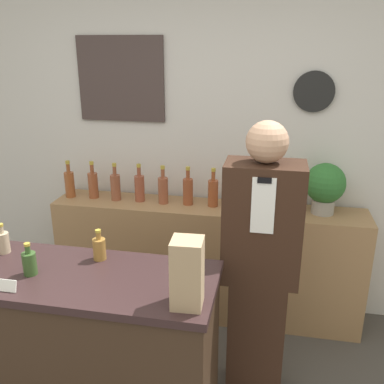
% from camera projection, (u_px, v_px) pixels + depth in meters
% --- Properties ---
extents(back_wall, '(5.20, 0.09, 2.70)m').
position_uv_depth(back_wall, '(199.00, 139.00, 3.25)').
color(back_wall, silver).
rests_on(back_wall, ground_plane).
extents(back_shelf, '(2.33, 0.36, 0.90)m').
position_uv_depth(back_shelf, '(206.00, 261.00, 3.31)').
color(back_shelf, '#9E754C').
rests_on(back_shelf, ground_plane).
extents(display_counter, '(1.30, 0.55, 0.97)m').
position_uv_depth(display_counter, '(92.00, 356.00, 2.25)').
color(display_counter, '#382619').
rests_on(display_counter, ground_plane).
extents(shopkeeper, '(0.42, 0.27, 1.68)m').
position_uv_depth(shopkeeper, '(260.00, 269.00, 2.42)').
color(shopkeeper, '#331E14').
rests_on(shopkeeper, ground_plane).
extents(potted_plant, '(0.28, 0.28, 0.36)m').
position_uv_depth(potted_plant, '(325.00, 186.00, 2.97)').
color(potted_plant, '#9E998E').
rests_on(potted_plant, back_shelf).
extents(paper_bag, '(0.14, 0.13, 0.31)m').
position_uv_depth(paper_bag, '(187.00, 273.00, 1.80)').
color(paper_bag, tan).
rests_on(paper_bag, display_counter).
extents(tape_dispenser, '(0.09, 0.06, 0.07)m').
position_uv_depth(tape_dispenser, '(192.00, 305.00, 1.81)').
color(tape_dispenser, '#1E4799').
rests_on(tape_dispenser, display_counter).
extents(price_card_right, '(0.09, 0.02, 0.06)m').
position_uv_depth(price_card_right, '(7.00, 286.00, 1.94)').
color(price_card_right, white).
rests_on(price_card_right, display_counter).
extents(counter_bottle_0, '(0.07, 0.07, 0.17)m').
position_uv_depth(counter_bottle_0, '(3.00, 242.00, 2.29)').
color(counter_bottle_0, tan).
rests_on(counter_bottle_0, display_counter).
extents(counter_bottle_1, '(0.07, 0.07, 0.17)m').
position_uv_depth(counter_bottle_1, '(29.00, 263.00, 2.08)').
color(counter_bottle_1, '#335124').
rests_on(counter_bottle_1, display_counter).
extents(counter_bottle_2, '(0.07, 0.07, 0.17)m').
position_uv_depth(counter_bottle_2, '(99.00, 248.00, 2.22)').
color(counter_bottle_2, olive).
rests_on(counter_bottle_2, display_counter).
extents(shelf_bottle_0, '(0.08, 0.08, 0.29)m').
position_uv_depth(shelf_bottle_0, '(70.00, 183.00, 3.32)').
color(shelf_bottle_0, brown).
rests_on(shelf_bottle_0, back_shelf).
extents(shelf_bottle_1, '(0.08, 0.08, 0.29)m').
position_uv_depth(shelf_bottle_1, '(93.00, 184.00, 3.30)').
color(shelf_bottle_1, brown).
rests_on(shelf_bottle_1, back_shelf).
extents(shelf_bottle_2, '(0.08, 0.08, 0.29)m').
position_uv_depth(shelf_bottle_2, '(115.00, 186.00, 3.26)').
color(shelf_bottle_2, brown).
rests_on(shelf_bottle_2, back_shelf).
extents(shelf_bottle_3, '(0.08, 0.08, 0.29)m').
position_uv_depth(shelf_bottle_3, '(140.00, 187.00, 3.24)').
color(shelf_bottle_3, brown).
rests_on(shelf_bottle_3, back_shelf).
extents(shelf_bottle_4, '(0.08, 0.08, 0.29)m').
position_uv_depth(shelf_bottle_4, '(163.00, 189.00, 3.19)').
color(shelf_bottle_4, brown).
rests_on(shelf_bottle_4, back_shelf).
extents(shelf_bottle_5, '(0.08, 0.08, 0.29)m').
position_uv_depth(shelf_bottle_5, '(188.00, 190.00, 3.16)').
color(shelf_bottle_5, brown).
rests_on(shelf_bottle_5, back_shelf).
extents(shelf_bottle_6, '(0.08, 0.08, 0.29)m').
position_uv_depth(shelf_bottle_6, '(213.00, 192.00, 3.13)').
color(shelf_bottle_6, brown).
rests_on(shelf_bottle_6, back_shelf).
extents(shelf_bottle_7, '(0.08, 0.08, 0.29)m').
position_uv_depth(shelf_bottle_7, '(238.00, 195.00, 3.07)').
color(shelf_bottle_7, brown).
rests_on(shelf_bottle_7, back_shelf).
extents(shelf_bottle_8, '(0.08, 0.08, 0.29)m').
position_uv_depth(shelf_bottle_8, '(265.00, 195.00, 3.06)').
color(shelf_bottle_8, brown).
rests_on(shelf_bottle_8, back_shelf).
extents(shelf_bottle_9, '(0.08, 0.08, 0.29)m').
position_uv_depth(shelf_bottle_9, '(292.00, 198.00, 3.01)').
color(shelf_bottle_9, brown).
rests_on(shelf_bottle_9, back_shelf).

